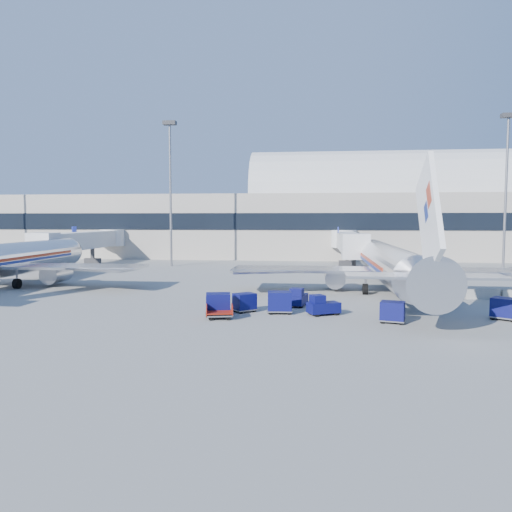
# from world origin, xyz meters

# --- Properties ---
(ground) EXTENTS (260.00, 260.00, 0.00)m
(ground) POSITION_xyz_m (0.00, 0.00, 0.00)
(ground) COLOR gray
(ground) RESTS_ON ground
(terminal) EXTENTS (170.00, 28.15, 21.00)m
(terminal) POSITION_xyz_m (-13.60, 55.96, 7.52)
(terminal) COLOR #B2AA9E
(terminal) RESTS_ON ground
(airliner_main) EXTENTS (32.00, 37.26, 12.07)m
(airliner_main) POSITION_xyz_m (10.00, 4.51, 2.93)
(airliner_main) COLOR silver
(airliner_main) RESTS_ON ground
(jetbridge_near) EXTENTS (4.40, 27.50, 6.25)m
(jetbridge_near) POSITION_xyz_m (7.60, 30.81, 3.93)
(jetbridge_near) COLOR silver
(jetbridge_near) RESTS_ON ground
(jetbridge_mid) EXTENTS (4.40, 27.50, 6.25)m
(jetbridge_mid) POSITION_xyz_m (-34.40, 30.81, 3.93)
(jetbridge_mid) COLOR silver
(jetbridge_mid) RESTS_ON ground
(mast_west) EXTENTS (2.00, 1.20, 22.60)m
(mast_west) POSITION_xyz_m (-20.00, 30.00, 14.79)
(mast_west) COLOR slate
(mast_west) RESTS_ON ground
(mast_east) EXTENTS (2.00, 1.20, 22.60)m
(mast_east) POSITION_xyz_m (30.00, 30.00, 14.79)
(mast_east) COLOR slate
(mast_east) RESTS_ON ground
(barrier_near) EXTENTS (3.00, 0.55, 0.90)m
(barrier_near) POSITION_xyz_m (18.00, 2.00, 0.45)
(barrier_near) COLOR #9E9E96
(barrier_near) RESTS_ON ground
(tug_lead) EXTENTS (2.76, 2.18, 1.61)m
(tug_lead) POSITION_xyz_m (2.96, -7.57, 0.73)
(tug_lead) COLOR #090B48
(tug_lead) RESTS_ON ground
(tug_right) EXTENTS (2.32, 1.76, 1.36)m
(tug_right) POSITION_xyz_m (12.94, -3.11, 0.62)
(tug_right) COLOR #090B48
(tug_right) RESTS_ON ground
(tug_left) EXTENTS (1.75, 2.69, 1.61)m
(tug_left) POSITION_xyz_m (0.93, -3.83, 0.74)
(tug_left) COLOR #090B48
(tug_left) RESTS_ON ground
(cart_train_a) EXTENTS (2.07, 1.63, 1.73)m
(cart_train_a) POSITION_xyz_m (-0.40, -7.25, 0.92)
(cart_train_a) COLOR #090B48
(cart_train_a) RESTS_ON ground
(cart_train_b) EXTENTS (2.16, 2.09, 1.51)m
(cart_train_b) POSITION_xyz_m (-3.27, -6.95, 0.81)
(cart_train_b) COLOR #090B48
(cart_train_b) RESTS_ON ground
(cart_train_c) EXTENTS (2.22, 1.86, 1.74)m
(cart_train_c) POSITION_xyz_m (-5.10, -8.64, 0.93)
(cart_train_c) COLOR #090B48
(cart_train_c) RESTS_ON ground
(cart_solo_near) EXTENTS (2.06, 1.76, 1.56)m
(cart_solo_near) POSITION_xyz_m (7.95, -9.97, 0.83)
(cart_solo_near) COLOR #090B48
(cart_solo_near) RESTS_ON ground
(cart_solo_far) EXTENTS (2.35, 2.24, 1.65)m
(cart_solo_far) POSITION_xyz_m (16.43, -7.93, 0.88)
(cart_solo_far) COLOR #090B48
(cart_solo_far) RESTS_ON ground
(cart_open_red) EXTENTS (2.25, 1.79, 0.54)m
(cart_open_red) POSITION_xyz_m (-4.74, -10.02, 0.38)
(cart_open_red) COLOR slate
(cart_open_red) RESTS_ON ground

